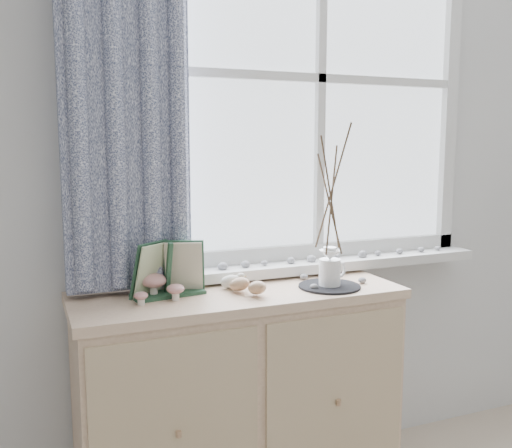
% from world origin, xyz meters
% --- Properties ---
extents(sideboard, '(1.20, 0.45, 0.85)m').
position_xyz_m(sideboard, '(-0.15, 1.75, 0.43)').
color(sideboard, beige).
rests_on(sideboard, ground).
extents(botanical_book, '(0.31, 0.17, 0.20)m').
position_xyz_m(botanical_book, '(-0.40, 1.75, 0.95)').
color(botanical_book, '#20442C').
rests_on(botanical_book, sideboard).
extents(toadstool_cluster, '(0.17, 0.15, 0.08)m').
position_xyz_m(toadstool_cluster, '(-0.45, 1.76, 0.90)').
color(toadstool_cluster, silver).
rests_on(toadstool_cluster, sideboard).
extents(wooden_eggs, '(0.10, 0.12, 0.08)m').
position_xyz_m(wooden_eggs, '(-0.14, 1.69, 0.88)').
color(wooden_eggs, tan).
rests_on(wooden_eggs, sideboard).
extents(songbird_figurine, '(0.12, 0.07, 0.06)m').
position_xyz_m(songbird_figurine, '(-0.16, 1.79, 0.88)').
color(songbird_figurine, silver).
rests_on(songbird_figurine, sideboard).
extents(crocheted_doily, '(0.23, 0.23, 0.01)m').
position_xyz_m(crocheted_doily, '(0.18, 1.67, 0.85)').
color(crocheted_doily, black).
rests_on(crocheted_doily, sideboard).
extents(twig_pitcher, '(0.28, 0.28, 0.61)m').
position_xyz_m(twig_pitcher, '(0.18, 1.67, 1.20)').
color(twig_pitcher, white).
rests_on(twig_pitcher, crocheted_doily).
extents(sideboard_pebbles, '(0.25, 0.19, 0.02)m').
position_xyz_m(sideboard_pebbles, '(0.20, 1.71, 0.86)').
color(sideboard_pebbles, gray).
rests_on(sideboard_pebbles, sideboard).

